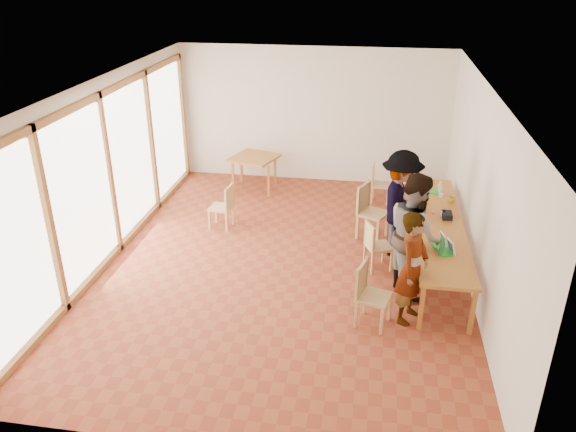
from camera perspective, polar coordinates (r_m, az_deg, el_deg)
name	(u,v)px	position (r m, az deg, el deg)	size (l,w,h in m)	color
ground	(284,263)	(9.53, -0.39, -4.82)	(8.00, 8.00, 0.00)	brown
wall_back	(314,116)	(12.65, 2.61, 10.15)	(6.00, 0.10, 3.00)	beige
wall_front	(214,334)	(5.45, -7.51, -11.82)	(6.00, 0.10, 3.00)	beige
wall_right	(480,192)	(8.92, 18.97, 2.29)	(0.10, 8.00, 3.00)	beige
window_wall	(108,170)	(9.78, -17.83, 4.43)	(0.10, 8.00, 3.00)	white
ceiling	(284,84)	(8.44, -0.45, 13.24)	(6.00, 8.00, 0.04)	white
communal_table	(438,225)	(9.55, 15.00, -0.93)	(0.80, 4.00, 0.75)	#A16B23
side_table	(254,160)	(12.33, -3.44, 5.69)	(0.90, 0.90, 0.75)	#A16B23
chair_near	(368,288)	(7.89, 8.08, -7.22)	(0.53, 0.53, 0.49)	tan
chair_mid	(374,241)	(9.24, 8.75, -2.54)	(0.51, 0.51, 0.45)	tan
chair_far	(368,205)	(10.27, 8.13, 1.10)	(0.62, 0.62, 0.54)	tan
chair_empty	(377,179)	(11.86, 9.00, 3.69)	(0.39, 0.39, 0.43)	tan
chair_spare	(225,202)	(10.59, -6.42, 1.39)	(0.44, 0.44, 0.46)	tan
person_near	(413,268)	(7.94, 12.54, -5.17)	(0.61, 0.40, 1.66)	gray
person_mid	(414,234)	(8.59, 12.69, -1.79)	(0.93, 0.73, 1.92)	gray
person_far	(400,204)	(9.62, 11.31, 1.19)	(1.21, 0.69, 1.87)	gray
laptop_near	(448,249)	(8.60, 15.93, -3.29)	(0.27, 0.29, 0.21)	green
laptop_mid	(440,242)	(8.79, 15.22, -2.56)	(0.25, 0.27, 0.20)	green
laptop_far	(438,190)	(10.70, 14.95, 2.55)	(0.26, 0.28, 0.20)	green
yellow_mug	(452,200)	(10.36, 16.28, 1.60)	(0.13, 0.13, 0.10)	gold
green_bottle	(442,247)	(8.46, 15.34, -3.05)	(0.07, 0.07, 0.28)	#1A6F35
clear_glass	(443,214)	(9.78, 15.47, 0.24)	(0.07, 0.07, 0.09)	silver
condiment_cup	(441,195)	(10.56, 15.30, 2.05)	(0.08, 0.08, 0.06)	white
pink_phone	(433,212)	(9.88, 14.54, 0.39)	(0.05, 0.10, 0.01)	#F43C50
black_pouch	(447,215)	(9.73, 15.85, 0.08)	(0.16, 0.26, 0.09)	black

